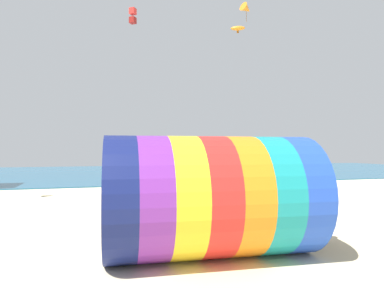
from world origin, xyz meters
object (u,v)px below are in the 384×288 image
Objects in this scene: kite_red_box at (133,16)px; kite_orange_delta at (246,9)px; giant_inflatable_tube at (211,196)px; kite_handler at (321,218)px; kite_orange_parafoil at (238,28)px.

kite_orange_delta is at bearing 27.81° from kite_red_box.
giant_inflatable_tube is 3.98× the size of kite_handler.
giant_inflatable_tube is 6.55× the size of kite_red_box.
giant_inflatable_tube is at bearing -173.99° from kite_handler.
kite_handler is 16.72m from kite_red_box.
kite_orange_delta is (1.42, 1.29, 2.32)m from kite_orange_parafoil.
kite_orange_delta is 1.64× the size of kite_red_box.
giant_inflatable_tube is 4.00× the size of kite_orange_delta.
kite_orange_parafoil is 1.26× the size of kite_red_box.
kite_red_box is (-1.11, 11.67, 10.07)m from giant_inflatable_tube.
kite_orange_parafoil is (3.68, 15.55, 12.74)m from kite_handler.
kite_orange_delta is (5.10, 16.84, 15.06)m from kite_handler.
kite_handler is at bearing -106.85° from kite_orange_delta.
giant_inflatable_tube is at bearing -118.98° from kite_orange_delta.
kite_orange_parafoil is at bearing 25.14° from kite_red_box.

